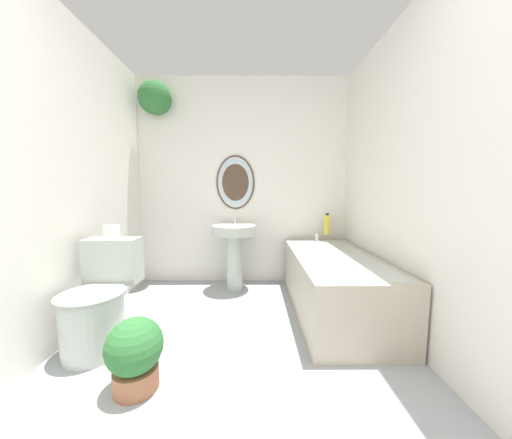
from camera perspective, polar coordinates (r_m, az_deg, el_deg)
The scene contains 9 objects.
wall_back at distance 3.09m, azimuth -4.86°, elevation 10.16°, with size 2.56×0.36×2.40m.
wall_left at distance 2.16m, azimuth -40.51°, elevation 7.78°, with size 0.06×2.94×2.40m.
wall_right at distance 2.00m, azimuth 34.09°, elevation 8.43°, with size 0.06×2.94×2.40m.
toilet at distance 2.17m, azimuth -31.41°, elevation -15.59°, with size 0.42×0.59×0.73m.
pedestal_sink at distance 2.85m, azimuth -4.87°, elevation -5.53°, with size 0.49×0.49×0.82m.
bathtub at distance 2.50m, azimuth 16.83°, elevation -13.05°, with size 0.70×1.52×0.60m.
shampoo_bottle at distance 3.06m, azimuth 15.49°, elevation -1.07°, with size 0.07×0.07×0.24m.
potted_plant at distance 1.71m, azimuth -25.32°, elevation -25.14°, with size 0.30×0.30×0.40m.
toilet_paper_roll at distance 2.23m, azimuth -29.38°, elevation -2.39°, with size 0.11×0.11×0.10m.
Camera 1 is at (0.13, -0.25, 1.08)m, focal length 18.00 mm.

